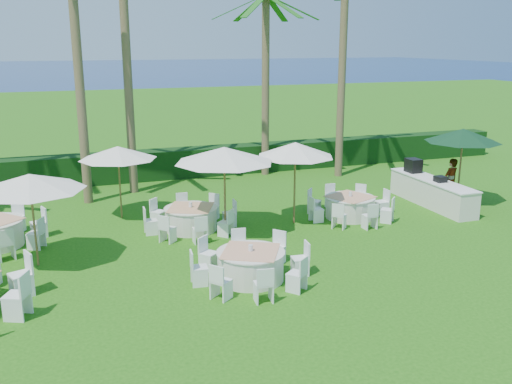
% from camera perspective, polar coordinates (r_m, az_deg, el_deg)
% --- Properties ---
extents(ground, '(120.00, 120.00, 0.00)m').
position_cam_1_polar(ground, '(13.19, -2.05, -10.25)').
color(ground, '#1D590F').
rests_on(ground, ground).
extents(hedge, '(34.00, 1.00, 1.20)m').
position_cam_1_polar(hedge, '(24.20, -10.76, 2.65)').
color(hedge, black).
rests_on(hedge, ground).
extents(ocean, '(260.00, 260.00, 0.00)m').
position_cam_1_polar(ocean, '(113.60, -18.24, 11.26)').
color(ocean, navy).
rests_on(ocean, ground).
extents(banquet_table_b, '(2.91, 2.91, 0.89)m').
position_cam_1_polar(banquet_table_b, '(13.84, -0.54, -7.26)').
color(banquet_table_b, silver).
rests_on(banquet_table_b, ground).
extents(banquet_table_e, '(2.83, 2.83, 0.87)m').
position_cam_1_polar(banquet_table_e, '(17.51, -6.53, -2.60)').
color(banquet_table_e, silver).
rests_on(banquet_table_e, ground).
extents(banquet_table_f, '(2.82, 2.82, 0.87)m').
position_cam_1_polar(banquet_table_f, '(18.86, 9.37, -1.44)').
color(banquet_table_f, silver).
rests_on(banquet_table_f, ground).
extents(umbrella_a, '(2.73, 2.73, 2.41)m').
position_cam_1_polar(umbrella_a, '(15.23, -21.68, 0.91)').
color(umbrella_a, brown).
rests_on(umbrella_a, ground).
extents(umbrella_b, '(2.94, 2.94, 2.65)m').
position_cam_1_polar(umbrella_b, '(16.55, -3.19, 3.73)').
color(umbrella_b, brown).
rests_on(umbrella_b, ground).
extents(umbrella_c, '(2.48, 2.48, 2.38)m').
position_cam_1_polar(umbrella_c, '(18.68, -13.65, 3.84)').
color(umbrella_c, brown).
rests_on(umbrella_c, ground).
extents(umbrella_d, '(2.44, 2.44, 2.59)m').
position_cam_1_polar(umbrella_d, '(17.64, 3.95, 4.25)').
color(umbrella_d, brown).
rests_on(umbrella_d, ground).
extents(umbrella_green, '(2.60, 2.60, 2.69)m').
position_cam_1_polar(umbrella_green, '(21.00, 20.01, 5.34)').
color(umbrella_green, brown).
rests_on(umbrella_green, ground).
extents(buffet_table, '(0.87, 4.05, 1.44)m').
position_cam_1_polar(buffet_table, '(20.94, 17.12, 0.09)').
color(buffet_table, silver).
rests_on(buffet_table, ground).
extents(staff_person, '(0.67, 0.52, 1.64)m').
position_cam_1_polar(staff_person, '(21.24, 18.88, 1.02)').
color(staff_person, gray).
rests_on(staff_person, ground).
extents(palm_b, '(4.35, 4.28, 8.66)m').
position_cam_1_polar(palm_b, '(20.60, -17.36, 11.93)').
color(palm_b, brown).
rests_on(palm_b, ground).
extents(palm_c, '(4.38, 4.22, 12.03)m').
position_cam_1_polar(palm_c, '(21.69, -13.04, 16.87)').
color(palm_c, brown).
rests_on(palm_c, ground).
extents(palm_d, '(4.34, 4.29, 7.44)m').
position_cam_1_polar(palm_d, '(24.25, 0.96, 11.42)').
color(palm_d, brown).
rests_on(palm_d, ground).
extents(palm_e, '(4.38, 4.24, 8.31)m').
position_cam_1_polar(palm_e, '(24.18, 8.62, 12.32)').
color(palm_e, brown).
rests_on(palm_e, ground).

